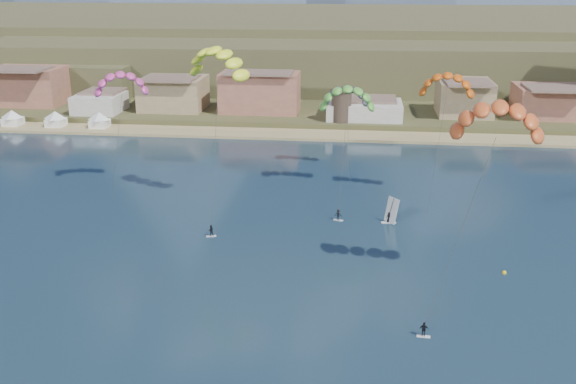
{
  "coord_description": "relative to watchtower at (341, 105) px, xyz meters",
  "views": [
    {
      "loc": [
        9.85,
        -57.09,
        40.66
      ],
      "look_at": [
        0.0,
        32.0,
        10.0
      ],
      "focal_mm": 41.13,
      "sensor_mm": 36.0,
      "label": 1
    }
  ],
  "objects": [
    {
      "name": "ground",
      "position": [
        -5.0,
        -114.0,
        -6.37
      ],
      "size": [
        2400.0,
        2400.0,
        0.0
      ],
      "primitive_type": "plane",
      "color": "black",
      "rests_on": "ground"
    },
    {
      "name": "beach",
      "position": [
        -5.0,
        -8.0,
        -6.12
      ],
      "size": [
        2200.0,
        12.0,
        0.9
      ],
      "color": "tan",
      "rests_on": "ground"
    },
    {
      "name": "land",
      "position": [
        -5.0,
        446.0,
        -6.37
      ],
      "size": [
        2200.0,
        900.0,
        4.0
      ],
      "color": "brown",
      "rests_on": "ground"
    },
    {
      "name": "foothills",
      "position": [
        17.39,
        118.47,
        2.71
      ],
      "size": [
        940.0,
        210.0,
        18.0
      ],
      "color": "brown",
      "rests_on": "ground"
    },
    {
      "name": "town",
      "position": [
        -45.0,
        8.0,
        1.63
      ],
      "size": [
        400.0,
        24.0,
        12.0
      ],
      "color": "silver",
      "rests_on": "ground"
    },
    {
      "name": "watchtower",
      "position": [
        0.0,
        0.0,
        0.0
      ],
      "size": [
        5.82,
        5.82,
        8.6
      ],
      "color": "#47382D",
      "rests_on": "ground"
    },
    {
      "name": "beach_tents",
      "position": [
        -81.25,
        -8.0,
        -2.66
      ],
      "size": [
        43.4,
        6.4,
        5.0
      ],
      "color": "white",
      "rests_on": "ground"
    },
    {
      "name": "kitesurfer_yellow",
      "position": [
        -19.1,
        -61.64,
        19.87
      ],
      "size": [
        13.06,
        19.99,
        30.34
      ],
      "color": "silver",
      "rests_on": "ground"
    },
    {
      "name": "kitesurfer_orange",
      "position": [
        21.55,
        -90.3,
        17.39
      ],
      "size": [
        15.36,
        16.18,
        28.2
      ],
      "color": "silver",
      "rests_on": "ground"
    },
    {
      "name": "kitesurfer_green",
      "position": [
        2.49,
        -50.66,
        12.01
      ],
      "size": [
        11.0,
        19.15,
        23.57
      ],
      "color": "silver",
      "rests_on": "ground"
    },
    {
      "name": "distant_kite_pink",
      "position": [
        -38.69,
        -54.97,
        14.87
      ],
      "size": [
        10.94,
        7.67,
        24.21
      ],
      "color": "#262626",
      "rests_on": "ground"
    },
    {
      "name": "distant_kite_dark",
      "position": [
        2.01,
        -37.05,
        10.18
      ],
      "size": [
        9.92,
        6.21,
        19.63
      ],
      "color": "#262626",
      "rests_on": "ground"
    },
    {
      "name": "distant_kite_orange",
      "position": [
        19.75,
        -54.66,
        15.66
      ],
      "size": [
        10.44,
        6.75,
        24.91
      ],
      "color": "#262626",
      "rests_on": "ground"
    },
    {
      "name": "windsurfer",
      "position": [
        10.48,
        -66.98,
        -4.98
      ],
      "size": [
        2.49,
        2.7,
        4.37
      ],
      "color": "silver",
      "rests_on": "ground"
    },
    {
      "name": "buoy",
      "position": [
        25.78,
        -84.67,
        -6.26
      ],
      "size": [
        0.65,
        0.65,
        0.65
      ],
      "color": "yellow",
      "rests_on": "ground"
    }
  ]
}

